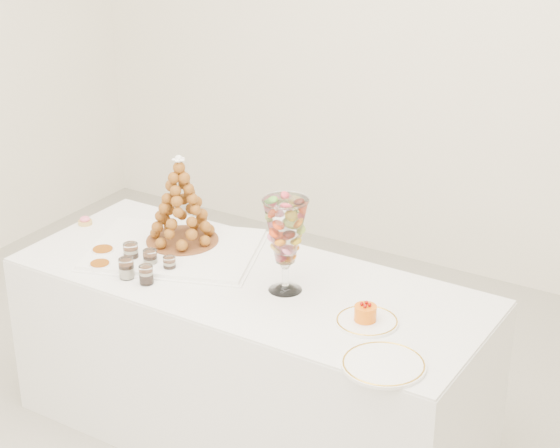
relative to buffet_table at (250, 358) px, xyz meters
The scene contains 15 objects.
buffet_table is the anchor object (origin of this frame).
lace_tray 0.52m from the buffet_table, behind, with size 0.63×0.48×0.02m, color white.
macaron_vase 0.60m from the buffet_table, ahead, with size 0.16×0.16×0.35m.
cake_plate 0.63m from the buffet_table, ahead, with size 0.22×0.22×0.01m, color white.
spare_plate 0.82m from the buffet_table, 22.40° to the right, with size 0.27×0.27×0.01m, color white.
pink_tart 0.93m from the buffet_table, behind, with size 0.06×0.06×0.04m.
verrine_a 0.61m from the buffet_table, 165.86° to the right, with size 0.06×0.06×0.08m, color white.
verrine_b 0.54m from the buffet_table, 162.78° to the right, with size 0.05×0.05×0.07m, color white.
verrine_c 0.48m from the buffet_table, 158.63° to the right, with size 0.05×0.05×0.06m, color white.
verrine_d 0.59m from the buffet_table, 149.86° to the right, with size 0.06×0.06×0.08m, color white.
verrine_e 0.53m from the buffet_table, 143.02° to the right, with size 0.05×0.05×0.07m, color white.
ramekin_back 0.70m from the buffet_table, 167.70° to the right, with size 0.09×0.09×0.03m, color white.
ramekin_front 0.67m from the buffet_table, 156.43° to the right, with size 0.08×0.08×0.03m, color white.
croquembouche 0.67m from the buffet_table, 164.55° to the left, with size 0.29×0.29×0.36m.
mousse_cake 0.64m from the buffet_table, ahead, with size 0.08×0.08×0.07m.
Camera 1 is at (1.61, -2.38, 2.28)m, focal length 60.00 mm.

